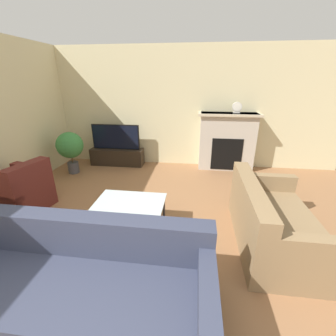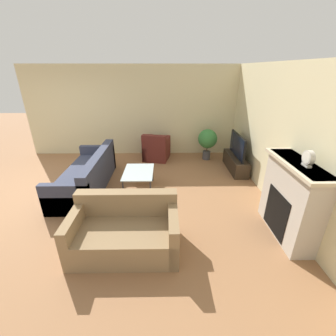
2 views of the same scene
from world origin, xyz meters
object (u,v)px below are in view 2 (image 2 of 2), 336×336
tv (237,146)px  coffee_table (139,173)px  couch_loveseat (126,232)px  mantel_clock (308,158)px  potted_plant (207,140)px  armchair_by_window (156,150)px  couch_sectional (88,176)px

tv → coffee_table: 2.76m
couch_loveseat → mantel_clock: mantel_clock is taller
couch_loveseat → tv: bearing=48.9°
potted_plant → mantel_clock: (3.57, 0.72, 0.81)m
potted_plant → mantel_clock: size_ratio=3.97×
tv → armchair_by_window: tv is taller
couch_loveseat → couch_sectional: bearing=121.1°
couch_sectional → tv: bearing=104.3°
coffee_table → mantel_clock: (1.69, 2.60, 1.02)m
couch_sectional → mantel_clock: 4.36m
couch_loveseat → mantel_clock: 2.85m
coffee_table → potted_plant: (-1.88, 1.88, 0.21)m
tv → armchair_by_window: size_ratio=1.26×
potted_plant → coffee_table: bearing=-45.0°
potted_plant → tv: bearing=38.5°
couch_sectional → coffee_table: couch_sectional is taller
tv → couch_sectional: (0.95, -3.72, -0.41)m
tv → mantel_clock: mantel_clock is taller
armchair_by_window → potted_plant: size_ratio=0.98×
armchair_by_window → potted_plant: potted_plant is taller
tv → couch_sectional: 3.86m
couch_sectional → armchair_by_window: (-1.78, 1.54, 0.02)m
tv → coffee_table: size_ratio=1.23×
armchair_by_window → tv: bearing=171.6°
couch_sectional → mantel_clock: bearing=64.5°
couch_loveseat → potted_plant: bearing=63.1°
tv → potted_plant: (-0.81, -0.65, -0.09)m
armchair_by_window → couch_sectional: bearing=61.6°
tv → armchair_by_window: (-0.83, -2.19, -0.39)m
couch_loveseat → mantel_clock: (-0.15, 2.62, 1.13)m
couch_sectional → couch_loveseat: same height
tv → couch_sectional: size_ratio=0.49×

